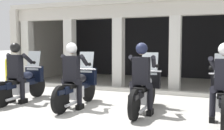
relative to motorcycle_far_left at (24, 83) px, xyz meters
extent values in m
plane|color=#A8A59E|center=(2.52, 3.04, -0.50)|extent=(80.00, 80.00, 0.00)
cube|color=black|center=(2.65, 6.81, 0.93)|extent=(10.64, 0.24, 2.87)
cube|color=#BCB7AD|center=(2.65, 2.88, 2.15)|extent=(10.64, 0.36, 0.44)
cube|color=#BCB7AD|center=(2.65, 4.77, 2.45)|extent=(10.64, 4.48, 0.16)
cube|color=#BCB7AD|center=(-2.57, 4.77, 0.93)|extent=(0.30, 4.48, 2.87)
cube|color=beige|center=(-2.17, 2.88, 0.71)|extent=(0.35, 0.36, 2.43)
cube|color=beige|center=(-0.24, 2.88, 0.71)|extent=(0.35, 0.36, 2.43)
cube|color=beige|center=(1.69, 2.88, 0.71)|extent=(0.35, 0.36, 2.43)
cube|color=beige|center=(3.62, 2.88, 0.71)|extent=(0.35, 0.36, 2.43)
cube|color=#B7B5AD|center=(2.65, 2.38, -0.44)|extent=(10.24, 0.24, 0.12)
cylinder|color=black|center=(0.00, 0.58, -0.18)|extent=(0.09, 0.64, 0.64)
cylinder|color=black|center=(0.00, -0.82, -0.18)|extent=(0.09, 0.64, 0.64)
cube|color=black|center=(0.00, 0.58, 0.03)|extent=(0.14, 0.44, 0.08)
cube|color=silver|center=(0.00, -0.17, -0.13)|extent=(0.28, 0.44, 0.28)
cube|color=black|center=(0.00, -0.12, 0.00)|extent=(0.18, 1.24, 0.16)
ellipsoid|color=#1E2338|center=(0.00, 0.10, 0.18)|extent=(0.26, 0.48, 0.22)
cube|color=black|center=(0.00, -0.30, 0.07)|extent=(0.24, 0.52, 0.10)
cube|color=black|center=(0.00, -0.76, 0.00)|extent=(0.16, 0.48, 0.10)
cylinder|color=silver|center=(0.00, 0.52, 0.06)|extent=(0.05, 0.24, 0.53)
cube|color=black|center=(0.00, 0.46, 0.20)|extent=(0.52, 0.16, 0.44)
sphere|color=silver|center=(0.00, 0.56, 0.22)|extent=(0.18, 0.18, 0.18)
cube|color=silver|center=(0.00, 0.44, 0.57)|extent=(0.40, 0.14, 0.54)
cylinder|color=silver|center=(0.00, 0.36, 0.40)|extent=(0.62, 0.04, 0.04)
cylinder|color=silver|center=(0.12, -0.52, -0.32)|extent=(0.07, 0.55, 0.07)
cube|color=black|center=(0.00, -0.32, 0.47)|extent=(0.36, 0.22, 0.60)
cube|color=#591414|center=(0.00, -0.20, 0.49)|extent=(0.05, 0.02, 0.32)
sphere|color=#936B51|center=(0.00, -0.30, 0.92)|extent=(0.21, 0.21, 0.21)
sphere|color=black|center=(0.00, -0.30, 0.95)|extent=(0.26, 0.26, 0.26)
cylinder|color=black|center=(0.14, -0.30, 0.16)|extent=(0.26, 0.29, 0.17)
cylinder|color=black|center=(0.20, -0.30, -0.12)|extent=(0.12, 0.12, 0.53)
cube|color=black|center=(0.20, -0.29, -0.44)|extent=(0.11, 0.26, 0.12)
cylinder|color=black|center=(-0.14, -0.30, 0.16)|extent=(0.26, 0.29, 0.17)
cylinder|color=black|center=(-0.20, -0.30, -0.12)|extent=(0.12, 0.12, 0.53)
cube|color=black|center=(-0.20, -0.29, -0.44)|extent=(0.11, 0.26, 0.12)
cylinder|color=black|center=(0.22, -0.09, 0.66)|extent=(0.19, 0.48, 0.31)
sphere|color=black|center=(0.26, 0.12, 0.55)|extent=(0.09, 0.09, 0.09)
cylinder|color=black|center=(-0.22, -0.09, 0.66)|extent=(0.19, 0.48, 0.31)
sphere|color=black|center=(-0.26, 0.12, 0.55)|extent=(0.09, 0.09, 0.09)
cylinder|color=black|center=(1.68, 0.58, -0.18)|extent=(0.09, 0.64, 0.64)
cylinder|color=black|center=(1.68, -0.82, -0.18)|extent=(0.09, 0.64, 0.64)
cube|color=black|center=(1.68, 0.58, 0.03)|extent=(0.14, 0.44, 0.08)
cube|color=silver|center=(1.68, -0.17, -0.13)|extent=(0.28, 0.44, 0.28)
cube|color=black|center=(1.68, -0.12, 0.00)|extent=(0.18, 1.24, 0.16)
ellipsoid|color=black|center=(1.68, 0.10, 0.18)|extent=(0.26, 0.48, 0.22)
cube|color=black|center=(1.68, -0.30, 0.07)|extent=(0.24, 0.52, 0.10)
cube|color=black|center=(1.68, -0.76, 0.00)|extent=(0.16, 0.48, 0.10)
cylinder|color=silver|center=(1.68, 0.52, 0.06)|extent=(0.05, 0.24, 0.53)
cube|color=black|center=(1.68, 0.46, 0.20)|extent=(0.52, 0.16, 0.44)
sphere|color=silver|center=(1.68, 0.56, 0.22)|extent=(0.18, 0.18, 0.18)
cube|color=silver|center=(1.68, 0.44, 0.57)|extent=(0.40, 0.14, 0.54)
cylinder|color=silver|center=(1.68, 0.36, 0.40)|extent=(0.62, 0.04, 0.04)
cylinder|color=silver|center=(1.80, -0.52, -0.32)|extent=(0.07, 0.55, 0.07)
cube|color=black|center=(1.68, -0.32, 0.47)|extent=(0.36, 0.22, 0.60)
cube|color=#14193F|center=(1.68, -0.20, 0.49)|extent=(0.05, 0.02, 0.32)
sphere|color=tan|center=(1.68, -0.30, 0.92)|extent=(0.21, 0.21, 0.21)
sphere|color=silver|center=(1.68, -0.30, 0.95)|extent=(0.26, 0.26, 0.26)
cylinder|color=black|center=(1.82, -0.30, 0.16)|extent=(0.26, 0.29, 0.17)
cylinder|color=black|center=(1.88, -0.30, -0.12)|extent=(0.12, 0.12, 0.53)
cube|color=black|center=(1.88, -0.29, -0.44)|extent=(0.11, 0.26, 0.12)
cylinder|color=black|center=(1.54, -0.30, 0.16)|extent=(0.26, 0.29, 0.17)
cylinder|color=black|center=(1.48, -0.30, -0.12)|extent=(0.12, 0.12, 0.53)
cube|color=black|center=(1.48, -0.29, -0.44)|extent=(0.11, 0.26, 0.12)
cylinder|color=black|center=(1.90, -0.09, 0.66)|extent=(0.19, 0.48, 0.31)
sphere|color=black|center=(1.94, 0.12, 0.55)|extent=(0.09, 0.09, 0.09)
cylinder|color=black|center=(1.46, -0.09, 0.66)|extent=(0.19, 0.48, 0.31)
sphere|color=black|center=(1.42, 0.12, 0.55)|extent=(0.09, 0.09, 0.09)
cylinder|color=black|center=(3.36, 0.70, -0.18)|extent=(0.09, 0.64, 0.64)
cylinder|color=black|center=(3.36, -0.70, -0.18)|extent=(0.09, 0.64, 0.64)
cube|color=black|center=(3.36, 0.70, 0.03)|extent=(0.14, 0.44, 0.08)
cube|color=silver|center=(3.36, -0.05, -0.13)|extent=(0.28, 0.44, 0.28)
cube|color=black|center=(3.36, 0.00, 0.00)|extent=(0.18, 1.24, 0.16)
ellipsoid|color=#B2B2B7|center=(3.36, 0.22, 0.18)|extent=(0.26, 0.48, 0.22)
cube|color=black|center=(3.36, -0.18, 0.07)|extent=(0.24, 0.52, 0.10)
cube|color=black|center=(3.36, -0.64, 0.00)|extent=(0.16, 0.48, 0.10)
cylinder|color=silver|center=(3.36, 0.64, 0.06)|extent=(0.05, 0.24, 0.53)
cube|color=black|center=(3.36, 0.58, 0.20)|extent=(0.52, 0.16, 0.44)
sphere|color=silver|center=(3.36, 0.68, 0.22)|extent=(0.18, 0.18, 0.18)
cube|color=silver|center=(3.36, 0.56, 0.57)|extent=(0.40, 0.14, 0.54)
cylinder|color=silver|center=(3.36, 0.48, 0.40)|extent=(0.62, 0.04, 0.04)
cylinder|color=silver|center=(3.48, -0.40, -0.32)|extent=(0.07, 0.55, 0.07)
cube|color=black|center=(3.36, -0.20, 0.47)|extent=(0.36, 0.22, 0.60)
cube|color=#591414|center=(3.36, -0.08, 0.49)|extent=(0.05, 0.02, 0.32)
sphere|color=tan|center=(3.36, -0.18, 0.92)|extent=(0.21, 0.21, 0.21)
sphere|color=#191E38|center=(3.36, -0.18, 0.95)|extent=(0.26, 0.26, 0.26)
cylinder|color=black|center=(3.50, -0.18, 0.16)|extent=(0.26, 0.29, 0.17)
cylinder|color=black|center=(3.56, -0.18, -0.12)|extent=(0.12, 0.12, 0.53)
cube|color=black|center=(3.56, -0.17, -0.44)|extent=(0.11, 0.26, 0.12)
cylinder|color=black|center=(3.22, -0.18, 0.16)|extent=(0.26, 0.29, 0.17)
cylinder|color=black|center=(3.16, -0.18, -0.12)|extent=(0.12, 0.12, 0.53)
cube|color=black|center=(3.16, -0.17, -0.44)|extent=(0.11, 0.26, 0.12)
cylinder|color=black|center=(3.58, 0.03, 0.66)|extent=(0.19, 0.48, 0.31)
sphere|color=black|center=(3.62, 0.24, 0.55)|extent=(0.09, 0.09, 0.09)
cylinder|color=black|center=(3.14, 0.03, 0.66)|extent=(0.19, 0.48, 0.31)
sphere|color=black|center=(3.10, 0.24, 0.55)|extent=(0.09, 0.09, 0.09)
cylinder|color=black|center=(5.03, 0.66, -0.18)|extent=(0.09, 0.64, 0.64)
cylinder|color=black|center=(5.03, -0.74, -0.18)|extent=(0.09, 0.64, 0.64)
cube|color=black|center=(5.03, 0.66, 0.03)|extent=(0.14, 0.44, 0.08)
cube|color=silver|center=(5.03, -0.09, -0.13)|extent=(0.28, 0.44, 0.28)
cube|color=black|center=(5.03, -0.04, 0.00)|extent=(0.18, 1.24, 0.16)
ellipsoid|color=#B2B2B7|center=(5.03, 0.18, 0.18)|extent=(0.26, 0.48, 0.22)
cube|color=black|center=(5.03, -0.22, 0.07)|extent=(0.24, 0.52, 0.10)
cube|color=black|center=(5.03, -0.68, 0.00)|extent=(0.16, 0.48, 0.10)
cylinder|color=silver|center=(5.03, 0.60, 0.06)|extent=(0.05, 0.24, 0.53)
cube|color=black|center=(5.03, 0.54, 0.20)|extent=(0.52, 0.16, 0.44)
sphere|color=silver|center=(5.03, 0.64, 0.22)|extent=(0.18, 0.18, 0.18)
cube|color=silver|center=(5.03, 0.52, 0.57)|extent=(0.40, 0.14, 0.54)
cylinder|color=silver|center=(5.03, 0.44, 0.40)|extent=(0.62, 0.04, 0.04)
cube|color=black|center=(5.03, -0.24, 0.47)|extent=(0.36, 0.22, 0.60)
cube|color=black|center=(5.03, -0.12, 0.49)|extent=(0.05, 0.02, 0.32)
cylinder|color=black|center=(4.89, -0.22, 0.16)|extent=(0.26, 0.29, 0.17)
cylinder|color=black|center=(4.83, -0.22, -0.12)|extent=(0.12, 0.12, 0.53)
cube|color=black|center=(4.83, -0.21, -0.44)|extent=(0.11, 0.26, 0.12)
cylinder|color=black|center=(4.81, -0.01, 0.66)|extent=(0.19, 0.48, 0.31)
sphere|color=black|center=(4.77, 0.20, 0.55)|extent=(0.09, 0.09, 0.09)
cylinder|color=yellow|center=(-2.44, 2.01, -0.05)|extent=(0.14, 0.14, 0.90)
sphere|color=yellow|center=(-2.44, 2.01, 0.44)|extent=(0.13, 0.13, 0.13)
camera|label=1|loc=(4.93, -5.90, 1.08)|focal=43.42mm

